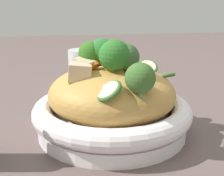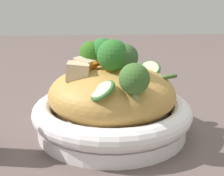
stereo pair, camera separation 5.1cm
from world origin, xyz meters
TOP-DOWN VIEW (x-y plane):
  - ground_plane at (0.00, 0.00)m, footprint 3.00×3.00m
  - serving_bowl at (0.00, 0.00)m, footprint 0.28×0.28m
  - noodle_heap at (-0.00, 0.00)m, footprint 0.22×0.22m
  - broccoli_florets at (-0.02, -0.00)m, footprint 0.16×0.11m
  - carrot_coins at (-0.01, 0.01)m, footprint 0.08×0.11m
  - zucchini_slices at (-0.02, -0.04)m, footprint 0.17×0.16m
  - chicken_chunks at (-0.01, 0.05)m, footprint 0.07×0.05m
  - drinking_glass at (0.29, 0.02)m, footprint 0.08×0.08m

SIDE VIEW (x-z plane):
  - ground_plane at x=0.00m, z-range 0.00..0.00m
  - serving_bowl at x=0.00m, z-range 0.00..0.06m
  - drinking_glass at x=0.29m, z-range 0.00..0.10m
  - noodle_heap at x=0.00m, z-range 0.02..0.12m
  - zucchini_slices at x=-0.02m, z-range 0.09..0.12m
  - chicken_chunks at x=-0.01m, z-range 0.10..0.13m
  - carrot_coins at x=-0.01m, z-range 0.10..0.13m
  - broccoli_florets at x=-0.02m, z-range 0.09..0.17m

